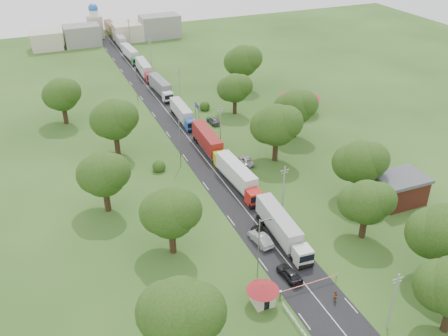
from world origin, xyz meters
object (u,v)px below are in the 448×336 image
guard_booth (263,291)px  car_lane_mid (261,239)px  car_lane_front (290,274)px  boom_barrier (300,286)px  truck_0 (282,227)px  info_sign (197,108)px  pedestrian_near (335,297)px

guard_booth → car_lane_mid: (5.50, 11.74, -1.32)m
car_lane_front → car_lane_mid: 8.76m
guard_booth → car_lane_front: size_ratio=0.94×
guard_booth → car_lane_mid: bearing=64.9°
boom_barrier → truck_0: (3.12, 11.44, 1.34)m
boom_barrier → info_sign: 60.39m
truck_0 → car_lane_front: size_ratio=3.26×
car_lane_front → car_lane_mid: bearing=-94.5°
guard_booth → car_lane_mid: 13.03m
car_lane_mid → pedestrian_near: car_lane_mid is taller
boom_barrier → truck_0: 11.93m
boom_barrier → pedestrian_near: bearing=-46.2°
truck_0 → car_lane_mid: (-3.46, 0.30, -1.40)m
truck_0 → car_lane_front: truck_0 is taller
info_sign → truck_0: 48.69m
truck_0 → pedestrian_near: (0.23, -14.94, -1.42)m
truck_0 → car_lane_mid: truck_0 is taller
car_lane_mid → pedestrian_near: 15.68m
boom_barrier → pedestrian_near: 4.85m
info_sign → pedestrian_near: bearing=-92.9°
info_sign → car_lane_front: 57.45m
guard_booth → info_sign: size_ratio=1.07×
guard_booth → car_lane_mid: guard_booth is taller
truck_0 → car_lane_front: bearing=-110.6°
guard_booth → pedestrian_near: (9.20, -3.50, -1.34)m
guard_booth → truck_0: bearing=51.9°
boom_barrier → car_lane_front: bearing=91.0°
info_sign → car_lane_mid: info_sign is taller
boom_barrier → car_lane_front: car_lane_front is taller
info_sign → car_lane_front: info_sign is taller
info_sign → pedestrian_near: (-3.20, -63.50, -2.18)m
car_lane_front → pedestrian_near: 7.32m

